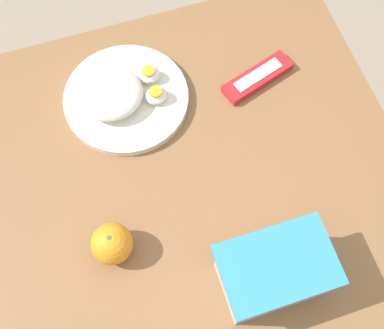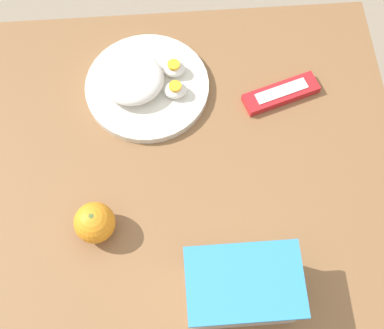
# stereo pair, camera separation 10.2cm
# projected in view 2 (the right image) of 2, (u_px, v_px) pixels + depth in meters

# --- Properties ---
(ground_plane) EXTENTS (10.00, 10.00, 0.00)m
(ground_plane) POSITION_uv_depth(u_px,v_px,m) (178.00, 282.00, 1.69)
(ground_plane) COLOR gray
(table) EXTENTS (0.93, 0.90, 0.74)m
(table) POSITION_uv_depth(u_px,v_px,m) (170.00, 218.00, 1.11)
(table) COLOR brown
(table) RESTS_ON ground_plane
(food_container) EXTENTS (0.19, 0.13, 0.11)m
(food_container) POSITION_uv_depth(u_px,v_px,m) (242.00, 289.00, 0.90)
(food_container) COLOR white
(food_container) RESTS_ON table
(orange_fruit) EXTENTS (0.08, 0.08, 0.08)m
(orange_fruit) POSITION_uv_depth(u_px,v_px,m) (95.00, 223.00, 0.96)
(orange_fruit) COLOR orange
(orange_fruit) RESTS_ON table
(rice_plate) EXTENTS (0.26, 0.26, 0.07)m
(rice_plate) POSITION_uv_depth(u_px,v_px,m) (143.00, 84.00, 1.10)
(rice_plate) COLOR silver
(rice_plate) RESTS_ON table
(candy_bar) EXTENTS (0.17, 0.09, 0.02)m
(candy_bar) POSITION_uv_depth(u_px,v_px,m) (281.00, 93.00, 1.11)
(candy_bar) COLOR red
(candy_bar) RESTS_ON table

